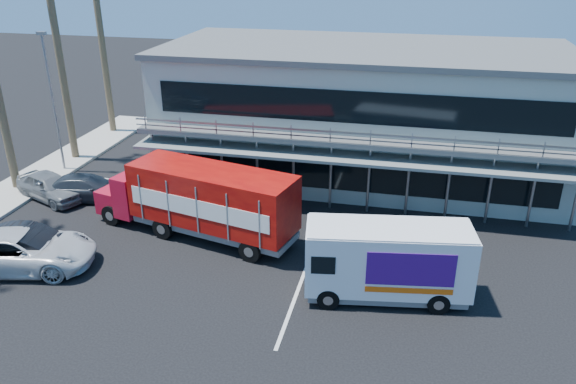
# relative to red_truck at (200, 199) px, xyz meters

# --- Properties ---
(ground) EXTENTS (120.00, 120.00, 0.00)m
(ground) POSITION_rel_red_truck_xyz_m (3.28, -5.16, -1.85)
(ground) COLOR black
(ground) RESTS_ON ground
(building) EXTENTS (22.40, 12.00, 7.30)m
(building) POSITION_rel_red_truck_xyz_m (6.28, 9.77, 1.81)
(building) COLOR #A6AA9C
(building) RESTS_ON ground
(light_pole_far) EXTENTS (0.50, 0.25, 8.09)m
(light_pole_far) POSITION_rel_red_truck_xyz_m (-10.92, 5.84, 2.66)
(light_pole_far) COLOR gray
(light_pole_far) RESTS_ON ground
(red_truck) EXTENTS (10.24, 4.58, 3.36)m
(red_truck) POSITION_rel_red_truck_xyz_m (0.00, 0.00, 0.00)
(red_truck) COLOR #B00E24
(red_truck) RESTS_ON ground
(white_van) EXTENTS (6.35, 2.98, 2.98)m
(white_van) POSITION_rel_red_truck_xyz_m (8.62, -3.16, -0.27)
(white_van) COLOR white
(white_van) RESTS_ON ground
(parked_car_b) EXTENTS (5.00, 2.32, 1.59)m
(parked_car_b) POSITION_rel_red_truck_xyz_m (-6.22, -3.96, -1.05)
(parked_car_b) COLOR black
(parked_car_b) RESTS_ON ground
(parked_car_c) EXTENTS (6.38, 4.00, 1.64)m
(parked_car_c) POSITION_rel_red_truck_xyz_m (-6.22, -4.36, -1.02)
(parked_car_c) COLOR silver
(parked_car_c) RESTS_ON ground
(parked_car_d) EXTENTS (4.92, 2.84, 1.34)m
(parked_car_d) POSITION_rel_red_truck_xyz_m (-7.31, 2.44, -1.17)
(parked_car_d) COLOR #2A3038
(parked_car_d) RESTS_ON ground
(parked_car_e) EXTENTS (4.61, 3.25, 1.46)m
(parked_car_e) POSITION_rel_red_truck_xyz_m (-9.22, 2.04, -1.12)
(parked_car_e) COLOR slate
(parked_car_e) RESTS_ON ground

